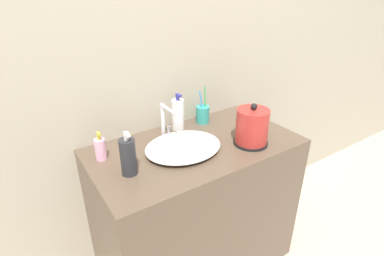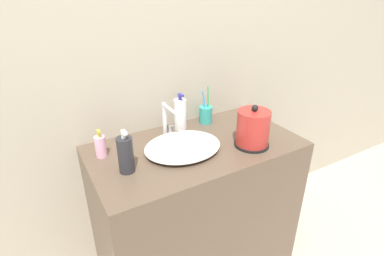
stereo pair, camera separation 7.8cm
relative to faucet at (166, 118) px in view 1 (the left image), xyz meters
name	(u,v)px [view 1 (the left image)]	position (x,y,z in m)	size (l,w,h in m)	color
wall_back	(163,33)	(0.08, 0.14, 0.39)	(6.00, 0.04, 2.60)	#ADA38E
vanity_counter	(196,208)	(0.08, -0.16, -0.50)	(1.04, 0.57, 0.80)	brown
sink_basin	(183,146)	(-0.01, -0.17, -0.08)	(0.38, 0.31, 0.05)	silver
faucet	(166,118)	(0.00, 0.00, 0.00)	(0.06, 0.17, 0.18)	silver
electric_kettle	(252,128)	(0.31, -0.30, -0.02)	(0.17, 0.17, 0.21)	black
toothbrush_cup	(203,114)	(0.26, 0.04, -0.05)	(0.08, 0.08, 0.22)	teal
lotion_bottle	(128,157)	(-0.29, -0.21, -0.02)	(0.07, 0.07, 0.20)	#28282D
shampoo_bottle	(100,149)	(-0.36, -0.04, -0.05)	(0.05, 0.05, 0.14)	#EAA8C6
mouthwash_bottle	(178,114)	(0.10, 0.05, -0.02)	(0.07, 0.07, 0.20)	white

